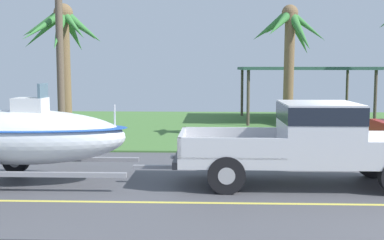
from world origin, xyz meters
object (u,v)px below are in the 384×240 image
at_px(carport_awning, 303,70).
at_px(boat_on_trailer, 20,136).
at_px(utility_pole, 59,7).
at_px(palm_tree_near_left, 62,39).
at_px(pickup_truck_towing, 316,140).
at_px(palm_tree_near_right, 289,40).

bearing_deg(carport_awning, boat_on_trailer, -123.08).
distance_m(boat_on_trailer, carport_awning, 16.19).
bearing_deg(boat_on_trailer, carport_awning, 56.92).
bearing_deg(utility_pole, palm_tree_near_left, 101.09).
bearing_deg(palm_tree_near_left, pickup_truck_towing, -39.44).
bearing_deg(pickup_truck_towing, carport_awning, 81.32).
bearing_deg(utility_pole, carport_awning, 41.12).
bearing_deg(utility_pole, boat_on_trailer, -83.16).
xyz_separation_m(pickup_truck_towing, utility_pole, (-7.37, 5.27, 3.58)).
relative_size(carport_awning, palm_tree_near_right, 1.24).
distance_m(palm_tree_near_left, palm_tree_near_right, 8.06).
height_order(carport_awning, palm_tree_near_right, palm_tree_near_right).
distance_m(carport_awning, palm_tree_near_right, 6.58).
xyz_separation_m(carport_awning, palm_tree_near_right, (-1.62, -6.28, 1.08)).
bearing_deg(boat_on_trailer, palm_tree_near_left, 97.49).
bearing_deg(palm_tree_near_right, palm_tree_near_left, -172.77).
distance_m(carport_awning, utility_pole, 12.69).
xyz_separation_m(boat_on_trailer, palm_tree_near_right, (7.18, 7.23, 2.56)).
bearing_deg(palm_tree_near_right, carport_awning, 75.51).
bearing_deg(boat_on_trailer, pickup_truck_towing, -0.00).
relative_size(carport_awning, palm_tree_near_left, 1.26).
bearing_deg(pickup_truck_towing, boat_on_trailer, 180.00).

